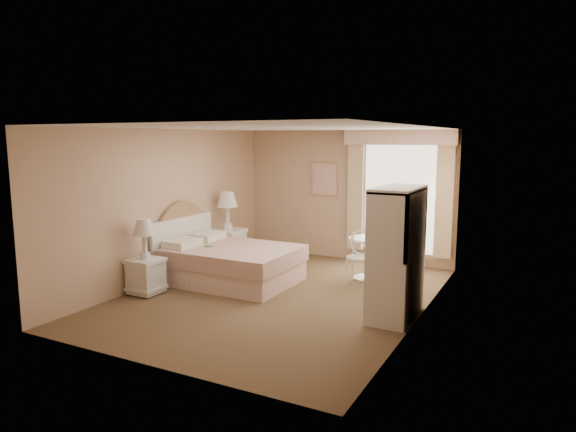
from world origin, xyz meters
The scene contains 9 objects.
room centered at (0.00, 0.00, 1.25)m, with size 4.21×5.51×2.51m.
window centered at (1.05, 2.65, 1.34)m, with size 2.05×0.22×2.51m.
framed_art centered at (-0.45, 2.71, 1.55)m, with size 0.52×0.04×0.62m.
bed centered at (-1.13, 0.29, 0.33)m, with size 2.07×1.56×1.38m.
nightstand_near centered at (-1.84, -0.86, 0.43)m, with size 0.47×0.47×1.14m.
nightstand_far centered at (-1.84, 1.36, 0.51)m, with size 0.56×0.56×1.35m.
round_table centered at (0.89, 1.50, 0.47)m, with size 0.67×0.67×0.70m.
cafe_chair centered at (0.87, 1.17, 0.52)m, with size 0.45×0.45×0.89m.
armoire centered at (1.81, -0.11, 0.72)m, with size 0.52×1.04×1.73m.
Camera 1 is at (3.56, -6.57, 2.35)m, focal length 32.00 mm.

